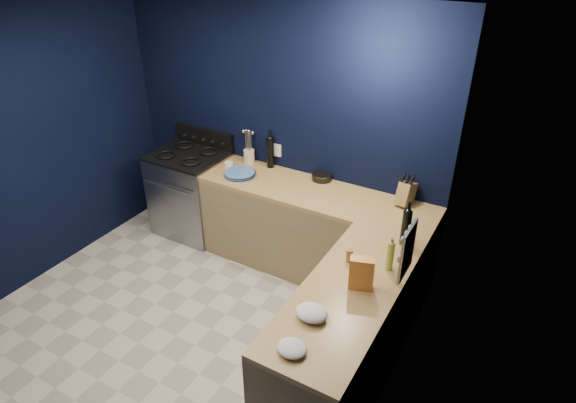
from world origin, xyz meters
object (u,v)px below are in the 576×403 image
Objects in this scene: gas_range at (192,194)px; utensil_crock at (249,156)px; plate_stack at (240,174)px; crouton_bag at (361,273)px; knife_block at (406,194)px.

utensil_crock is at bearing 21.94° from gas_range.
utensil_crock reaches higher than plate_stack.
gas_range is 0.85m from plate_stack.
crouton_bag is (1.80, -1.31, 0.05)m from utensil_crock.
knife_block is (2.33, 0.22, 0.54)m from gas_range.
knife_block is at bearing 9.66° from plate_stack.
gas_range is 2.70m from crouton_bag.
gas_range is at bearing -165.60° from knife_block.
utensil_crock is at bearing 126.15° from crouton_bag.
utensil_crock is (0.62, 0.25, 0.51)m from gas_range.
plate_stack is 0.32m from utensil_crock.
gas_range is 6.45× the size of utensil_crock.
crouton_bag is at bearing -36.08° from utensil_crock.
crouton_bag is (1.71, -1.01, 0.10)m from plate_stack.
crouton_bag reaches higher than plate_stack.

